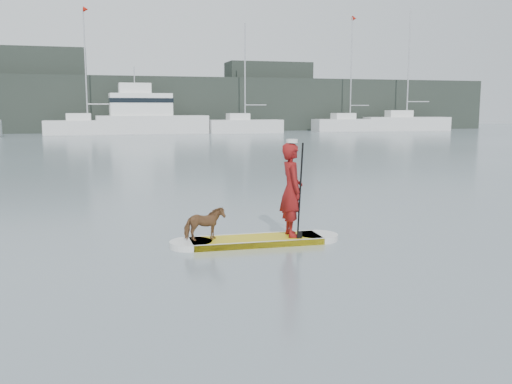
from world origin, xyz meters
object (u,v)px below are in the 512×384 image
object	(u,v)px
dog	(204,224)
sailboat_f	(349,123)
paddler	(292,190)
motor_yacht_a	(147,115)
sailboat_d	(87,126)
sailboat_e	(245,125)
paddleboard	(256,241)
sailboat_g	(406,122)

from	to	relation	value
dog	sailboat_f	xyz separation A→B (m)	(26.21, 49.55, 0.43)
paddler	motor_yacht_a	distance (m)	49.35
sailboat_d	sailboat_e	xyz separation A→B (m)	(15.97, -0.53, -0.07)
motor_yacht_a	sailboat_e	bearing A→B (deg)	-6.70
paddleboard	sailboat_g	distance (m)	58.85
paddler	paddleboard	bearing A→B (deg)	92.00
sailboat_f	sailboat_e	bearing A→B (deg)	-174.63
dog	sailboat_d	world-z (taller)	sailboat_d
sailboat_d	motor_yacht_a	world-z (taller)	sailboat_d
sailboat_d	motor_yacht_a	bearing A→B (deg)	4.80
paddleboard	motor_yacht_a	size ratio (longest dim) A/B	0.29
sailboat_e	sailboat_f	xyz separation A→B (m)	(12.68, 1.26, 0.05)
paddleboard	sailboat_d	size ratio (longest dim) A/B	0.27
paddleboard	sailboat_f	bearing A→B (deg)	65.03
dog	motor_yacht_a	xyz separation A→B (m)	(3.48, 49.25, 1.45)
dog	motor_yacht_a	bearing A→B (deg)	-10.23
sailboat_f	motor_yacht_a	world-z (taller)	sailboat_f
paddler	sailboat_d	distance (m)	49.05
sailboat_e	sailboat_f	size ratio (longest dim) A/B	0.89
motor_yacht_a	paddler	bearing A→B (deg)	-93.34
sailboat_f	sailboat_d	bearing A→B (deg)	-178.84
paddler	sailboat_e	size ratio (longest dim) A/B	0.16
sailboat_f	sailboat_g	world-z (taller)	sailboat_g
paddleboard	motor_yacht_a	world-z (taller)	motor_yacht_a
sailboat_d	sailboat_f	world-z (taller)	sailboat_f
sailboat_d	motor_yacht_a	size ratio (longest dim) A/B	1.09
dog	sailboat_d	bearing A→B (deg)	-3.33
paddleboard	sailboat_e	world-z (taller)	sailboat_e
sailboat_e	motor_yacht_a	distance (m)	10.15
motor_yacht_a	paddleboard	bearing A→B (deg)	-94.15
sailboat_e	motor_yacht_a	world-z (taller)	sailboat_e
sailboat_g	sailboat_e	bearing A→B (deg)	-169.97
dog	motor_yacht_a	distance (m)	49.39
sailboat_f	paddler	bearing A→B (deg)	-116.58
sailboat_d	sailboat_g	distance (m)	35.66
motor_yacht_a	sailboat_g	distance (m)	29.75
paddleboard	sailboat_d	bearing A→B (deg)	96.01
motor_yacht_a	sailboat_g	xyz separation A→B (m)	(29.74, -0.04, -0.96)
dog	sailboat_d	size ratio (longest dim) A/B	0.06
paddler	sailboat_g	bearing A→B (deg)	-28.62
dog	sailboat_f	size ratio (longest dim) A/B	0.06
sailboat_f	motor_yacht_a	bearing A→B (deg)	-179.53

